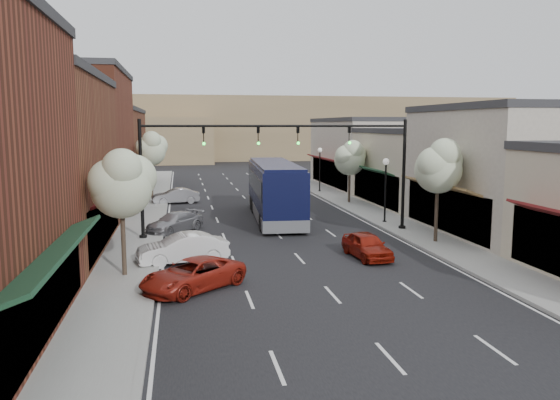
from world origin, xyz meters
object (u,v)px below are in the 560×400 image
lamp_post_near (386,180)px  lamp_post_far (320,162)px  parked_car_e (176,196)px  tree_left_near (122,182)px  tree_right_far (350,157)px  tree_left_far (151,148)px  tree_right_near (440,165)px  parked_car_a (193,275)px  coach_bus (275,190)px  signal_mast_left (183,160)px  parked_car_b (183,248)px  red_hatchback (367,245)px  parked_car_c (175,222)px  signal_mast_right (368,158)px

lamp_post_near → lamp_post_far: size_ratio=1.00×
parked_car_e → tree_left_near: bearing=-13.3°
tree_right_far → tree_left_far: (-16.60, 6.00, 0.61)m
tree_right_near → lamp_post_far: size_ratio=1.34×
parked_car_a → tree_right_near: bearing=75.1°
parked_car_a → parked_car_e: (-0.80, 25.16, 0.02)m
tree_left_far → coach_bus: 15.29m
lamp_post_near → lamp_post_far: (0.00, 17.50, 0.00)m
signal_mast_left → tree_right_far: signal_mast_left is taller
tree_left_near → tree_left_far: tree_left_far is taller
tree_right_far → parked_car_b: tree_right_far is taller
tree_left_near → lamp_post_near: (16.05, 10.56, -1.22)m
coach_bus → lamp_post_near: bearing=-22.2°
tree_right_far → tree_left_far: 17.66m
lamp_post_far → red_hatchback: (-4.44, -26.46, -2.36)m
tree_left_far → red_hatchback: size_ratio=1.62×
coach_bus → red_hatchback: 12.69m
tree_left_near → red_hatchback: (11.62, 1.59, -3.58)m
signal_mast_left → parked_car_a: signal_mast_left is taller
tree_right_far → parked_car_a: size_ratio=1.20×
tree_right_near → parked_car_c: (-14.55, 6.26, -3.84)m
tree_right_far → red_hatchback: bearing=-105.1°
parked_car_b → lamp_post_near: bearing=109.4°
tree_right_far → lamp_post_near: size_ratio=1.22×
tree_left_far → parked_car_e: (2.05, -3.09, -3.95)m
signal_mast_left → lamp_post_near: (13.42, 2.50, -1.62)m
red_hatchback → parked_car_a: bearing=-161.2°
lamp_post_far → parked_car_b: size_ratio=1.02×
lamp_post_far → parked_car_b: lamp_post_far is taller
lamp_post_far → coach_bus: size_ratio=0.33×
tree_right_far → parked_car_e: (-14.55, 2.91, -3.34)m
lamp_post_near → tree_right_far: bearing=86.7°
red_hatchback → signal_mast_right: bearing=65.9°
parked_car_e → tree_right_near: bearing=29.4°
signal_mast_right → signal_mast_left: size_ratio=1.00×
red_hatchback → parked_car_a: size_ratio=0.83×
signal_mast_right → lamp_post_far: bearing=83.8°
tree_right_near → tree_left_near: (-16.60, -4.00, -0.23)m
signal_mast_left → tree_left_near: size_ratio=1.44×
signal_mast_right → parked_car_c: size_ratio=1.96×
signal_mast_left → tree_left_far: (-2.63, 17.95, -0.02)m
tree_right_far → lamp_post_far: bearing=93.9°
red_hatchback → signal_mast_left: bearing=139.4°
lamp_post_near → parked_car_b: size_ratio=1.02×
signal_mast_right → signal_mast_left: 11.24m
signal_mast_right → lamp_post_far: signal_mast_right is taller
red_hatchback → parked_car_b: size_ratio=0.87×
lamp_post_far → parked_car_a: bearing=-113.5°
signal_mast_right → parked_car_a: bearing=-136.9°
signal_mast_left → tree_right_far: bearing=40.5°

